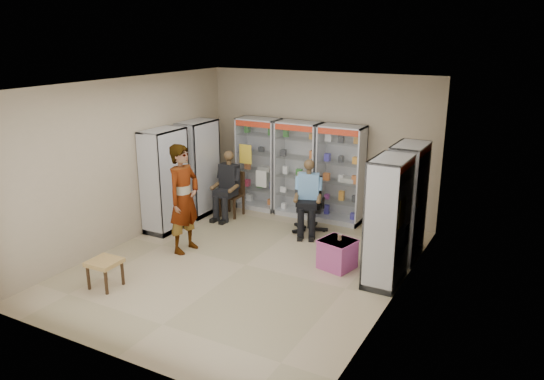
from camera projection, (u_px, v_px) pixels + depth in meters
The scene contains 18 objects.
floor at pixel (246, 265), 8.92m from camera, with size 6.00×6.00×0.00m, color tan.
room_shell at pixel (244, 151), 8.35m from camera, with size 5.02×6.02×3.01m.
cabinet_back_left at pixel (259, 164), 11.52m from camera, with size 0.90×0.50×2.00m, color silver.
cabinet_back_mid at pixel (298, 169), 11.09m from camera, with size 0.90×0.50×2.00m, color silver.
cabinet_back_right at pixel (341, 175), 10.65m from camera, with size 0.90×0.50×2.00m, color #B5B8BD.
cabinet_right_far at pixel (407, 202), 8.96m from camera, with size 0.50×0.90×2.00m, color #B3B7BB.
cabinet_right_near at pixel (388, 222), 8.03m from camera, with size 0.50×0.90×2.00m, color silver.
cabinet_left_far at pixel (199, 168), 11.16m from camera, with size 0.50×0.90×2.00m, color #A6A9AD.
cabinet_left_near at pixel (165, 181), 10.23m from camera, with size 0.50×0.90×2.00m, color #B8BCC0.
wooden_chair at pixel (231, 194), 11.17m from camera, with size 0.42×0.42×0.94m, color black.
seated_customer at pixel (230, 186), 11.07m from camera, with size 0.44×0.60×1.34m, color black, non-canonical shape.
office_chair at pixel (309, 205), 10.28m from camera, with size 0.59×0.59×1.07m, color black.
seated_shopkeeper at pixel (309, 198), 10.20m from camera, with size 0.45×0.63×1.37m, color #6E9CD9, non-canonical shape.
pink_trunk at pixel (337, 254), 8.74m from camera, with size 0.51×0.49×0.49m, color #A4416F.
tea_glass at pixel (340, 237), 8.68m from camera, with size 0.07×0.07×0.10m, color #631F08.
woven_stool_a at pixel (375, 252), 8.87m from camera, with size 0.44×0.44×0.44m, color #A67E46.
woven_stool_b at pixel (105, 274), 8.09m from camera, with size 0.44×0.44×0.44m, color #9B7241.
standing_man at pixel (184, 199), 9.24m from camera, with size 0.71×0.46×1.94m, color gray.
Camera 1 is at (4.28, -6.98, 3.78)m, focal length 35.00 mm.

